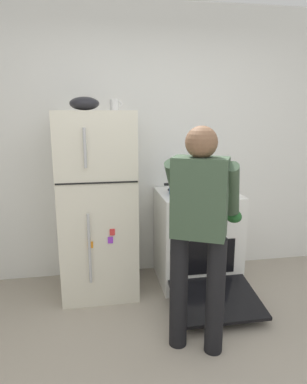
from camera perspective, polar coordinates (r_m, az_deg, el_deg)
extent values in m
cube|color=white|center=(3.56, -1.25, 7.82)|extent=(6.00, 0.10, 2.70)
cube|color=silver|center=(3.24, -9.21, -1.98)|extent=(0.68, 0.68, 1.69)
cube|color=black|center=(2.84, -9.29, 1.48)|extent=(0.67, 0.01, 0.01)
cylinder|color=#B7B7BC|center=(2.99, -10.53, -9.22)|extent=(0.02, 0.02, 0.61)
cylinder|color=#B7B7BC|center=(2.78, -11.27, 7.14)|extent=(0.02, 0.02, 0.32)
cube|color=red|center=(2.96, -6.82, -6.60)|extent=(0.04, 0.01, 0.06)
cube|color=purple|center=(2.98, -7.13, -7.89)|extent=(0.04, 0.01, 0.06)
cube|color=orange|center=(2.99, -10.37, -8.58)|extent=(0.04, 0.01, 0.06)
cube|color=white|center=(3.50, 7.13, -7.41)|extent=(0.76, 0.64, 0.92)
cube|color=black|center=(3.25, 8.79, -10.58)|extent=(0.53, 0.01, 0.33)
cylinder|color=black|center=(3.19, 4.98, -0.77)|extent=(0.17, 0.17, 0.01)
cylinder|color=black|center=(3.30, 11.12, -0.49)|extent=(0.17, 0.17, 0.01)
cylinder|color=black|center=(3.46, 3.76, 0.37)|extent=(0.17, 0.17, 0.01)
cylinder|color=black|center=(3.56, 9.48, 0.59)|extent=(0.17, 0.17, 0.01)
cylinder|color=silver|center=(3.00, 4.46, -2.87)|extent=(0.04, 0.03, 0.04)
cylinder|color=silver|center=(3.05, 7.56, -2.70)|extent=(0.04, 0.03, 0.04)
cylinder|color=silver|center=(3.11, 10.73, -2.52)|extent=(0.04, 0.03, 0.04)
cylinder|color=silver|center=(3.17, 13.61, -2.35)|extent=(0.04, 0.03, 0.04)
cube|color=black|center=(3.12, 10.35, -16.99)|extent=(0.72, 0.58, 0.12)
cylinder|color=black|center=(2.58, 4.17, -16.00)|extent=(0.13, 0.13, 0.86)
cylinder|color=black|center=(2.54, 10.15, -16.63)|extent=(0.13, 0.13, 0.86)
cube|color=#384C38|center=(2.30, 7.64, -0.96)|extent=(0.41, 0.34, 0.54)
sphere|color=brown|center=(2.23, 7.92, 8.14)|extent=(0.21, 0.21, 0.21)
sphere|color=#404040|center=(2.24, 7.89, 7.20)|extent=(0.15, 0.15, 0.15)
cylinder|color=#384C38|center=(2.50, 3.78, 0.42)|extent=(0.27, 0.42, 0.49)
cylinder|color=#384C38|center=(2.45, 12.94, -0.19)|extent=(0.27, 0.42, 0.49)
ellipsoid|color=#1E5123|center=(2.73, 4.56, -3.19)|extent=(0.12, 0.18, 0.10)
ellipsoid|color=#1E5123|center=(2.67, 12.98, -3.82)|extent=(0.12, 0.18, 0.10)
cylinder|color=#19479E|center=(3.27, 4.96, 0.67)|extent=(0.27, 0.27, 0.12)
cube|color=black|center=(3.22, 2.22, 1.27)|extent=(0.05, 0.03, 0.02)
cube|color=black|center=(3.30, 7.66, 1.46)|extent=(0.05, 0.03, 0.02)
cylinder|color=silver|center=(3.18, -6.50, 14.11)|extent=(0.08, 0.08, 0.10)
torus|color=silver|center=(3.19, -5.68, 14.21)|extent=(0.06, 0.01, 0.06)
cylinder|color=brown|center=(3.63, 10.99, 2.07)|extent=(0.05, 0.05, 0.15)
ellipsoid|color=black|center=(3.13, -11.35, 14.14)|extent=(0.25, 0.25, 0.11)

